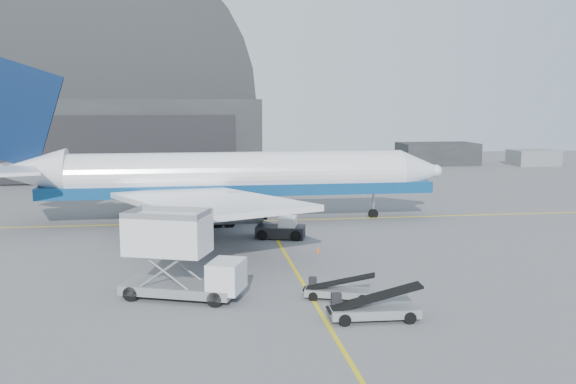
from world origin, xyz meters
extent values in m
plane|color=#565659|center=(0.00, 0.00, 0.00)|extent=(200.00, 200.00, 0.00)
cube|color=gold|center=(0.00, 20.00, 0.01)|extent=(80.00, 0.25, 0.02)
cube|color=gold|center=(0.00, -2.00, 0.01)|extent=(0.25, 40.00, 0.02)
cube|color=black|center=(-22.00, 65.00, 6.00)|extent=(50.00, 28.00, 12.00)
cube|color=black|center=(-22.00, 50.90, 5.00)|extent=(42.00, 0.40, 9.50)
cube|color=black|center=(38.00, 72.00, 0.00)|extent=(14.00, 8.00, 4.00)
cube|color=gray|center=(55.00, 68.00, 0.00)|extent=(8.00, 6.00, 2.80)
cylinder|color=white|center=(-2.48, 20.12, 4.68)|extent=(32.40, 4.32, 4.32)
cone|color=white|center=(15.70, 20.12, 4.68)|extent=(3.96, 4.32, 4.32)
sphere|color=white|center=(17.50, 20.12, 4.68)|extent=(1.26, 1.26, 1.26)
cone|color=white|center=(-21.83, 20.12, 5.22)|extent=(6.30, 4.32, 4.32)
cube|color=black|center=(14.62, 20.12, 5.22)|extent=(2.34, 1.98, 0.63)
cube|color=navy|center=(-2.48, 20.12, 3.29)|extent=(37.80, 4.37, 1.08)
cube|color=white|center=(-6.08, 9.32, 3.78)|extent=(16.60, 22.07, 1.31)
cube|color=white|center=(-6.08, 30.92, 3.78)|extent=(16.60, 22.07, 1.31)
cube|color=white|center=(-22.28, 16.07, 5.76)|extent=(5.51, 7.53, 0.32)
cube|color=white|center=(-22.28, 24.17, 5.76)|extent=(5.51, 7.53, 0.32)
cube|color=#071737|center=(-22.73, 20.12, 10.53)|extent=(8.35, 0.45, 10.37)
cylinder|color=gray|center=(-3.38, 12.92, 2.34)|extent=(4.68, 2.43, 2.43)
cylinder|color=gray|center=(-3.38, 27.32, 2.34)|extent=(4.68, 2.43, 2.43)
cylinder|color=#A5A5AA|center=(11.02, 20.12, 1.26)|extent=(0.25, 0.25, 2.52)
cylinder|color=black|center=(11.02, 20.12, 0.41)|extent=(0.99, 0.32, 0.99)
cylinder|color=black|center=(-4.28, 17.24, 0.50)|extent=(1.17, 0.41, 1.17)
cylinder|color=black|center=(-4.28, 23.00, 0.50)|extent=(1.17, 0.41, 1.17)
cube|color=gray|center=(-7.85, -4.19, 0.62)|extent=(7.32, 4.93, 0.57)
cube|color=silver|center=(-5.09, -5.22, 1.53)|extent=(2.61, 3.08, 1.81)
cube|color=black|center=(-4.29, -5.52, 1.81)|extent=(0.84, 2.05, 1.02)
cube|color=silver|center=(-8.48, -3.95, 3.85)|extent=(5.45, 4.32, 2.27)
cylinder|color=black|center=(-5.82, -6.22, 0.45)|extent=(0.97, 0.64, 0.91)
cylinder|color=black|center=(-4.99, -3.99, 0.45)|extent=(0.97, 0.64, 0.91)
cylinder|color=black|center=(-10.70, -4.39, 0.45)|extent=(0.97, 0.64, 0.91)
cylinder|color=black|center=(-9.87, -2.16, 0.45)|extent=(0.97, 0.64, 0.91)
cube|color=black|center=(0.41, 11.89, 0.57)|extent=(4.58, 3.27, 0.93)
cube|color=silver|center=(1.01, 11.73, 1.39)|extent=(1.88, 2.17, 0.93)
cylinder|color=black|center=(1.54, 10.52, 0.41)|extent=(0.99, 0.59, 0.93)
cylinder|color=black|center=(2.08, 12.51, 0.41)|extent=(0.99, 0.59, 0.93)
cylinder|color=black|center=(-1.25, 11.27, 0.41)|extent=(0.99, 0.59, 0.93)
cylinder|color=black|center=(-0.72, 13.26, 0.41)|extent=(0.99, 0.59, 0.93)
cube|color=gray|center=(2.63, -9.70, 0.49)|extent=(4.90, 1.85, 0.49)
cube|color=black|center=(2.63, -9.70, 1.26)|extent=(5.19, 1.32, 1.40)
cube|color=black|center=(0.68, -9.01, 1.04)|extent=(0.57, 0.46, 0.66)
cylinder|color=black|center=(4.35, -10.54, 0.33)|extent=(0.67, 0.30, 0.66)
cylinder|color=black|center=(4.42, -9.00, 0.33)|extent=(0.67, 0.30, 0.66)
cylinder|color=black|center=(0.84, -10.39, 0.33)|extent=(0.67, 0.30, 0.66)
cylinder|color=black|center=(0.91, -8.85, 0.33)|extent=(0.67, 0.30, 0.66)
cube|color=gray|center=(1.56, -5.77, 0.41)|extent=(4.23, 2.52, 0.41)
cube|color=black|center=(1.56, -5.77, 1.05)|extent=(4.33, 2.17, 1.16)
cube|color=black|center=(0.15, -4.79, 0.86)|extent=(0.54, 0.49, 0.55)
cylinder|color=black|center=(2.75, -6.82, 0.27)|extent=(0.59, 0.38, 0.55)
cylinder|color=black|center=(3.14, -5.61, 0.27)|extent=(0.59, 0.38, 0.55)
cylinder|color=black|center=(-0.02, -5.93, 0.27)|extent=(0.59, 0.38, 0.55)
cylinder|color=black|center=(0.37, -4.72, 0.27)|extent=(0.59, 0.38, 0.55)
cube|color=#DA4D06|center=(2.61, 6.12, 0.01)|extent=(0.31, 0.31, 0.03)
cone|color=#DA4D06|center=(2.61, 6.12, 0.23)|extent=(0.31, 0.31, 0.45)
camera|label=1|loc=(-6.79, -42.01, 11.75)|focal=40.00mm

